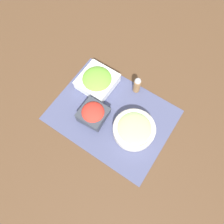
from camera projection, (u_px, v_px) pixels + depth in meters
ground_plane at (112, 115)px, 0.98m from camera, size 3.00×3.00×0.00m
placemat at (112, 115)px, 0.98m from camera, size 0.52×0.40×0.00m
tomato_bowl at (93, 113)px, 0.94m from camera, size 0.12×0.12×0.07m
cucumber_bowl at (134, 129)px, 0.92m from camera, size 0.18×0.18×0.06m
lettuce_bowl at (97, 80)px, 1.01m from camera, size 0.16×0.16×0.07m
pepper_shaker at (137, 85)px, 0.99m from camera, size 0.03×0.03×0.09m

